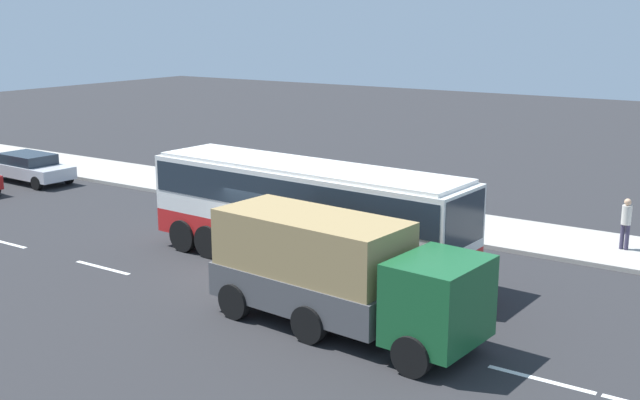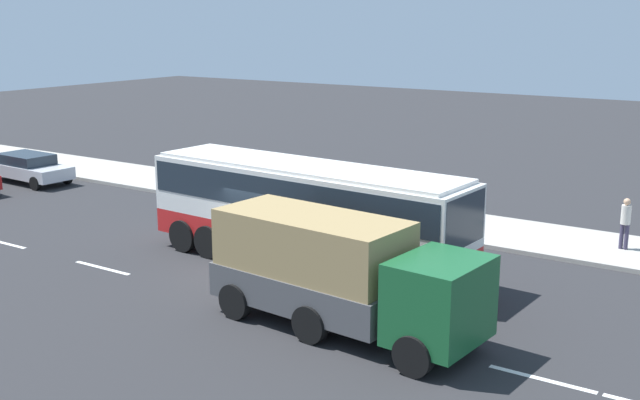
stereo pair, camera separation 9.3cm
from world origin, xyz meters
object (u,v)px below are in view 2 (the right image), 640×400
object	(u,v)px
cargo_truck	(339,271)
car_silver_hatch	(28,167)
pedestrian_near_curb	(626,220)
pedestrian_at_crossing	(306,183)
coach_bus	(305,204)

from	to	relation	value
cargo_truck	car_silver_hatch	world-z (taller)	cargo_truck
pedestrian_near_curb	pedestrian_at_crossing	xyz separation A→B (m)	(-12.57, -0.53, -0.12)
cargo_truck	pedestrian_near_curb	bearing A→B (deg)	72.10
coach_bus	pedestrian_at_crossing	distance (m)	7.91
car_silver_hatch	cargo_truck	bearing A→B (deg)	-15.37
car_silver_hatch	pedestrian_near_curb	size ratio (longest dim) A/B	2.75
pedestrian_at_crossing	cargo_truck	bearing A→B (deg)	-74.45
coach_bus	car_silver_hatch	xyz separation A→B (m)	(-18.42, 3.32, -1.31)
pedestrian_at_crossing	pedestrian_near_curb	bearing A→B (deg)	-19.97
car_silver_hatch	pedestrian_at_crossing	bearing A→B (deg)	15.29
cargo_truck	pedestrian_at_crossing	distance (m)	13.05
coach_bus	pedestrian_at_crossing	size ratio (longest dim) A/B	7.14
pedestrian_at_crossing	car_silver_hatch	bearing A→B (deg)	170.38
cargo_truck	coach_bus	bearing A→B (deg)	138.54
cargo_truck	pedestrian_near_curb	size ratio (longest dim) A/B	4.25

